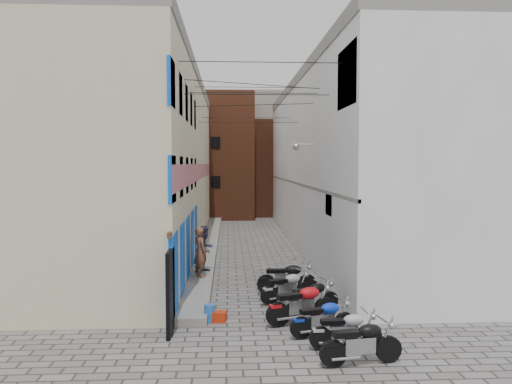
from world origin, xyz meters
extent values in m
plane|color=#5E5B59|center=(0.00, 0.00, 0.00)|extent=(90.00, 90.00, 0.00)
cube|color=slate|center=(-2.05, 13.00, 0.12)|extent=(0.90, 26.00, 0.25)
cube|color=beige|center=(-5.00, 13.00, 4.25)|extent=(5.00, 26.00, 8.50)
cube|color=#C26D76|center=(-2.54, 13.00, 4.00)|extent=(0.10, 26.00, 0.80)
cube|color=blue|center=(-2.53, 4.90, 1.30)|extent=(0.12, 10.20, 2.40)
cube|color=blue|center=(-2.55, 4.90, 5.30)|extent=(0.10, 10.20, 4.00)
cube|color=slate|center=(-5.00, 13.00, 8.75)|extent=(5.10, 26.00, 0.50)
cube|color=black|center=(-2.52, -0.40, 1.10)|extent=(0.10, 1.20, 2.20)
cube|color=silver|center=(5.00, 13.00, 4.25)|extent=(5.00, 26.00, 8.50)
cube|color=blue|center=(2.55, 1.50, 7.00)|extent=(0.10, 2.40, 1.80)
cube|color=white|center=(2.56, 4.00, 3.00)|extent=(0.08, 1.00, 0.70)
cylinder|color=#B2B2B7|center=(2.15, 7.00, 5.20)|extent=(0.80, 0.06, 0.06)
sphere|color=#B2B2B7|center=(1.75, 7.00, 5.10)|extent=(0.28, 0.28, 0.28)
cube|color=slate|center=(5.00, 13.00, 8.75)|extent=(5.10, 26.00, 0.50)
cube|color=slate|center=(2.54, 13.00, 3.40)|extent=(0.10, 26.00, 0.12)
cube|color=brown|center=(-2.00, 28.00, 5.00)|extent=(6.00, 6.00, 10.00)
cube|color=brown|center=(3.00, 30.00, 4.00)|extent=(5.00, 6.00, 8.00)
cube|color=slate|center=(0.00, 34.00, 5.50)|extent=(8.00, 5.00, 11.00)
cube|color=black|center=(0.00, 25.20, 1.20)|extent=(2.00, 0.30, 2.40)
cylinder|color=black|center=(0.00, 2.00, 7.50)|extent=(5.20, 0.02, 0.02)
cylinder|color=black|center=(0.00, 4.00, 6.80)|extent=(5.20, 0.02, 0.02)
cylinder|color=black|center=(0.00, 6.50, 7.20)|extent=(5.20, 0.02, 0.02)
cylinder|color=black|center=(0.00, 9.00, 7.80)|extent=(5.20, 0.02, 0.02)
cylinder|color=black|center=(0.00, 12.00, 6.50)|extent=(5.20, 0.02, 0.02)
cylinder|color=black|center=(0.00, 15.00, 7.00)|extent=(5.20, 0.02, 0.02)
cylinder|color=black|center=(0.00, 5.00, 7.30)|extent=(5.65, 2.07, 0.02)
cylinder|color=black|center=(0.00, 8.00, 6.90)|extent=(5.80, 1.58, 0.02)
imported|color=brown|center=(-2.06, 4.99, 1.17)|extent=(0.72, 0.80, 1.84)
imported|color=#383A54|center=(-1.93, 5.82, 1.15)|extent=(1.07, 1.10, 1.79)
cylinder|color=#2365B2|center=(-1.55, 0.50, 0.22)|extent=(0.35, 0.35, 0.44)
cylinder|color=blue|center=(-1.55, 0.50, 0.24)|extent=(0.41, 0.41, 0.48)
cube|color=#B5270C|center=(-1.31, 0.50, 0.14)|extent=(0.50, 0.41, 0.28)
camera|label=1|loc=(-0.99, -13.28, 4.44)|focal=35.00mm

